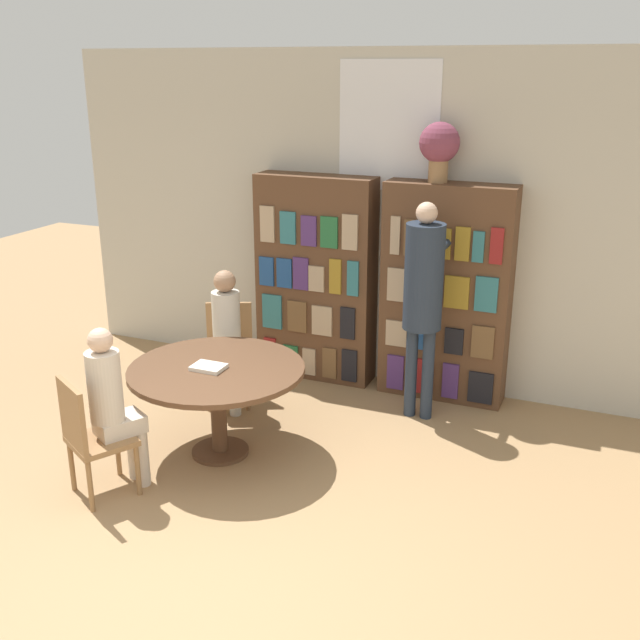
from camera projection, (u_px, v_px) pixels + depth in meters
The scene contains 12 objects.
ground_plane at pixel (203, 585), 4.33m from camera, with size 16.00×16.00×0.00m, color #9E7A51.
wall_back at pixel (387, 222), 6.73m from camera, with size 6.40×0.07×3.00m.
bookshelf_left at pixel (316, 279), 6.97m from camera, with size 1.11×0.34×1.92m.
bookshelf_right at pixel (446, 294), 6.52m from camera, with size 1.11×0.34×1.92m.
flower_vase at pixel (439, 146), 6.16m from camera, with size 0.34×0.34×0.49m.
reading_table at pixel (217, 380), 5.60m from camera, with size 1.32×1.32×0.72m.
chair_near_camera at pixel (90, 434), 5.07m from camera, with size 0.55×0.55×0.87m.
chair_left_side at pixel (229, 348), 6.59m from camera, with size 0.53×0.53×0.87m.
seated_reader_left at pixel (226, 333), 6.35m from camera, with size 0.35×0.39×1.23m.
seated_reader_right at pixel (113, 401), 5.12m from camera, with size 0.36×0.39×1.21m.
librarian_standing at pixel (424, 288), 6.04m from camera, with size 0.32×0.59×1.84m.
open_book_on_table at pixel (209, 367), 5.53m from camera, with size 0.24×0.18×0.03m.
Camera 1 is at (2.01, -3.05, 2.86)m, focal length 42.00 mm.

